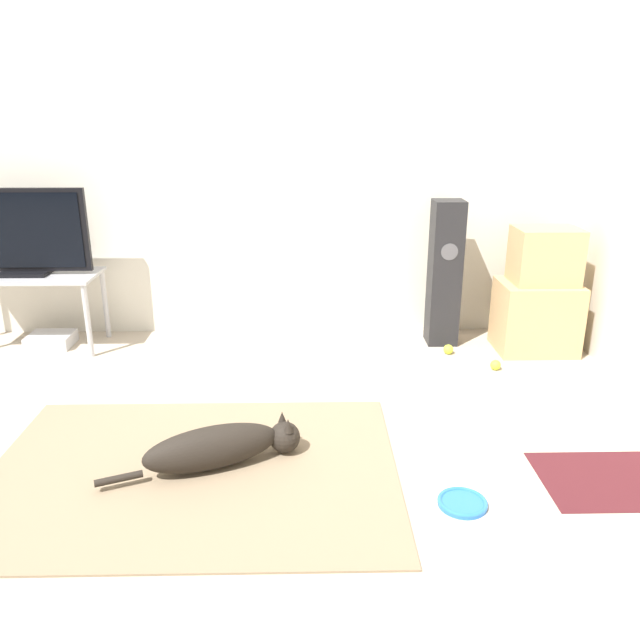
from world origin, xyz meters
The scene contains 14 objects.
ground_plane centered at (0.00, 0.00, 0.00)m, with size 12.00×12.00×0.00m, color #B2A38E.
wall_back centered at (0.00, 2.10, 1.27)m, with size 8.00×0.06×2.55m.
area_rug centered at (0.13, 0.15, 0.00)m, with size 1.88×1.36×0.01m.
dog centered at (0.26, 0.18, 0.11)m, with size 0.89×0.42×0.21m.
frisbee centered at (1.31, -0.13, 0.01)m, with size 0.21×0.21×0.03m.
cardboard_box_lower centered at (2.22, 1.64, 0.24)m, with size 0.52×0.40×0.48m.
cardboard_box_upper centered at (2.24, 1.65, 0.66)m, with size 0.42×0.32×0.37m.
floor_speaker centered at (1.61, 1.80, 0.50)m, with size 0.21×0.21×1.01m.
tv_stand centered at (-1.24, 1.77, 0.45)m, with size 0.95×0.44×0.52m.
tv centered at (-1.24, 1.77, 0.80)m, with size 0.90×0.20×0.58m.
tennis_ball_by_boxes centered at (1.86, 1.29, 0.03)m, with size 0.07×0.07×0.07m.
tennis_ball_near_speaker centered at (1.62, 1.57, 0.03)m, with size 0.07×0.07×0.07m.
game_console centered at (-1.15, 1.78, 0.04)m, with size 0.30×0.25×0.09m.
door_mat centered at (2.01, 0.04, 0.00)m, with size 0.60×0.48×0.01m.
Camera 1 is at (0.66, -2.36, 1.59)m, focal length 35.00 mm.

